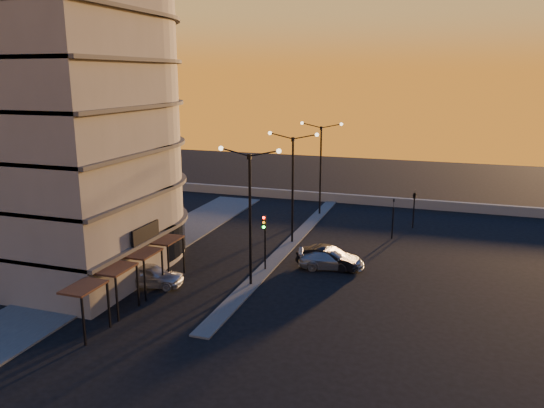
{
  "coord_description": "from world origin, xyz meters",
  "views": [
    {
      "loc": [
        12.22,
        -31.76,
        14.01
      ],
      "look_at": [
        -0.71,
        6.69,
        4.14
      ],
      "focal_mm": 35.0,
      "sensor_mm": 36.0,
      "label": 1
    }
  ],
  "objects_px": {
    "car_hatchback": "(149,275)",
    "car_sedan": "(328,257)",
    "traffic_light_main": "(264,233)",
    "car_wagon": "(331,259)",
    "streetlamp_mid": "(293,179)"
  },
  "relations": [
    {
      "from": "streetlamp_mid",
      "to": "car_hatchback",
      "type": "distance_m",
      "value": 14.73
    },
    {
      "from": "car_sedan",
      "to": "car_wagon",
      "type": "relative_size",
      "value": 0.95
    },
    {
      "from": "streetlamp_mid",
      "to": "car_wagon",
      "type": "xyz_separation_m",
      "value": [
        4.5,
        -5.01,
        -4.89
      ]
    },
    {
      "from": "car_hatchback",
      "to": "car_sedan",
      "type": "bearing_deg",
      "value": -65.43
    },
    {
      "from": "car_sedan",
      "to": "car_wagon",
      "type": "height_order",
      "value": "car_sedan"
    },
    {
      "from": "car_hatchback",
      "to": "traffic_light_main",
      "type": "bearing_deg",
      "value": -61.76
    },
    {
      "from": "traffic_light_main",
      "to": "car_sedan",
      "type": "xyz_separation_m",
      "value": [
        4.22,
        2.3,
        -2.13
      ]
    },
    {
      "from": "traffic_light_main",
      "to": "car_wagon",
      "type": "bearing_deg",
      "value": 25.19
    },
    {
      "from": "streetlamp_mid",
      "to": "car_hatchback",
      "type": "relative_size",
      "value": 2.06
    },
    {
      "from": "traffic_light_main",
      "to": "car_wagon",
      "type": "height_order",
      "value": "traffic_light_main"
    },
    {
      "from": "car_wagon",
      "to": "streetlamp_mid",
      "type": "bearing_deg",
      "value": 28.12
    },
    {
      "from": "streetlamp_mid",
      "to": "car_hatchback",
      "type": "xyz_separation_m",
      "value": [
        -6.5,
        -12.32,
        -4.81
      ]
    },
    {
      "from": "car_hatchback",
      "to": "car_wagon",
      "type": "distance_m",
      "value": 13.2
    },
    {
      "from": "car_sedan",
      "to": "car_wagon",
      "type": "xyz_separation_m",
      "value": [
        0.28,
        -0.18,
        -0.06
      ]
    },
    {
      "from": "car_sedan",
      "to": "car_hatchback",
      "type": "bearing_deg",
      "value": 132.14
    }
  ]
}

